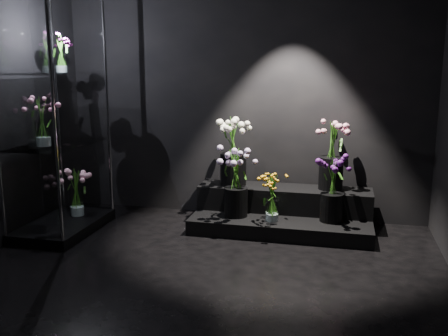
% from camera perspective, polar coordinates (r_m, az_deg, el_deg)
% --- Properties ---
extents(floor, '(4.00, 4.00, 0.00)m').
position_cam_1_polar(floor, '(3.92, -3.82, -13.66)').
color(floor, black).
rests_on(floor, ground).
extents(wall_back, '(4.00, 0.00, 4.00)m').
position_cam_1_polar(wall_back, '(5.48, 2.21, 8.89)').
color(wall_back, black).
rests_on(wall_back, floor).
extents(wall_front, '(4.00, 0.00, 4.00)m').
position_cam_1_polar(wall_front, '(1.76, -24.03, 1.32)').
color(wall_front, black).
rests_on(wall_front, floor).
extents(display_riser, '(1.81, 0.81, 0.40)m').
position_cam_1_polar(display_riser, '(5.27, 6.71, -4.97)').
color(display_riser, black).
rests_on(display_riser, floor).
extents(display_case, '(0.64, 1.06, 2.33)m').
position_cam_1_polar(display_case, '(5.16, -18.63, 5.48)').
color(display_case, black).
rests_on(display_case, floor).
extents(bouquet_orange_bells, '(0.34, 0.34, 0.47)m').
position_cam_1_polar(bouquet_orange_bells, '(4.94, 5.55, -3.32)').
color(bouquet_orange_bells, white).
rests_on(bouquet_orange_bells, display_riser).
extents(bouquet_lilac, '(0.48, 0.48, 0.70)m').
position_cam_1_polar(bouquet_lilac, '(5.04, 1.38, -1.09)').
color(bouquet_lilac, black).
rests_on(bouquet_lilac, display_riser).
extents(bouquet_purple, '(0.40, 0.40, 0.66)m').
position_cam_1_polar(bouquet_purple, '(4.99, 12.31, -1.86)').
color(bouquet_purple, black).
rests_on(bouquet_purple, display_riser).
extents(bouquet_cream_roses, '(0.45, 0.45, 0.72)m').
position_cam_1_polar(bouquet_cream_roses, '(5.30, 1.07, 2.27)').
color(bouquet_cream_roses, black).
rests_on(bouquet_cream_roses, display_riser).
extents(bouquet_pink_roses, '(0.44, 0.44, 0.70)m').
position_cam_1_polar(bouquet_pink_roses, '(5.23, 12.22, 1.84)').
color(bouquet_pink_roses, black).
rests_on(bouquet_pink_roses, display_riser).
extents(bouquet_case_pink, '(0.37, 0.37, 0.46)m').
position_cam_1_polar(bouquet_case_pink, '(5.06, -20.07, 5.10)').
color(bouquet_case_pink, white).
rests_on(bouquet_case_pink, display_case).
extents(bouquet_case_magenta, '(0.26, 0.26, 0.36)m').
position_cam_1_polar(bouquet_case_magenta, '(5.24, -18.18, 12.35)').
color(bouquet_case_magenta, white).
rests_on(bouquet_case_magenta, display_case).
extents(bouquet_case_base_pink, '(0.39, 0.39, 0.49)m').
position_cam_1_polar(bouquet_case_base_pink, '(5.46, -16.55, -2.56)').
color(bouquet_case_base_pink, white).
rests_on(bouquet_case_base_pink, display_case).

